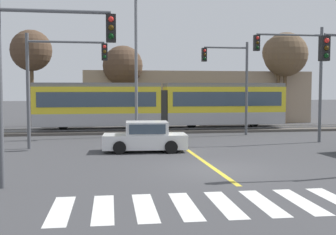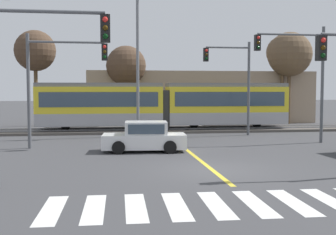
{
  "view_description": "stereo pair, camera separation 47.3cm",
  "coord_description": "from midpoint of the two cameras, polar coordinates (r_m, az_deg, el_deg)",
  "views": [
    {
      "loc": [
        -4.44,
        -15.95,
        3.17
      ],
      "look_at": [
        -0.78,
        6.84,
        1.6
      ],
      "focal_mm": 45.0,
      "sensor_mm": 36.0,
      "label": 1
    },
    {
      "loc": [
        -3.97,
        -16.02,
        3.17
      ],
      "look_at": [
        -0.78,
        6.84,
        1.6
      ],
      "focal_mm": 45.0,
      "sensor_mm": 36.0,
      "label": 2
    }
  ],
  "objects": [
    {
      "name": "crosswalk_stripe_2",
      "position": [
        11.54,
        -4.36,
        -12.03
      ],
      "size": [
        0.62,
        2.81,
        0.01
      ],
      "primitive_type": "cube",
      "rotation": [
        0.0,
        0.0,
        -0.02
      ],
      "color": "silver",
      "rests_on": "ground"
    },
    {
      "name": "building_backdrop_far",
      "position": [
        40.86,
        3.32,
        2.8
      ],
      "size": [
        21.05,
        6.0,
        4.79
      ],
      "primitive_type": "cube",
      "color": "gray",
      "rests_on": "ground"
    },
    {
      "name": "bare_tree_east",
      "position": [
        39.88,
        14.44,
        8.41
      ],
      "size": [
        2.98,
        2.98,
        7.97
      ],
      "color": "brown",
      "rests_on": "ground"
    },
    {
      "name": "crosswalk_stripe_0",
      "position": [
        11.62,
        -15.5,
        -12.04
      ],
      "size": [
        0.62,
        2.81,
        0.01
      ],
      "primitive_type": "cube",
      "rotation": [
        0.0,
        0.0,
        -0.02
      ],
      "color": "silver",
      "rests_on": "ground"
    },
    {
      "name": "rail_far",
      "position": [
        32.31,
        -1.61,
        -1.33
      ],
      "size": [
        120.0,
        0.08,
        0.1
      ],
      "primitive_type": "cube",
      "color": "#939399",
      "rests_on": "track_bed"
    },
    {
      "name": "traffic_light_mid_left",
      "position": [
        23.21,
        -15.53,
        5.94
      ],
      "size": [
        4.25,
        0.38,
        6.09
      ],
      "color": "#515459",
      "rests_on": "ground"
    },
    {
      "name": "crosswalk_stripe_6",
      "position": [
        12.58,
        16.46,
        -10.83
      ],
      "size": [
        0.62,
        2.81,
        0.01
      ],
      "primitive_type": "cube",
      "rotation": [
        0.0,
        0.0,
        -0.02
      ],
      "color": "silver",
      "rests_on": "ground"
    },
    {
      "name": "crosswalk_stripe_3",
      "position": [
        11.65,
        1.17,
        -11.86
      ],
      "size": [
        0.62,
        2.81,
        0.01
      ],
      "primitive_type": "cube",
      "rotation": [
        0.0,
        0.0,
        -0.02
      ],
      "color": "silver",
      "rests_on": "ground"
    },
    {
      "name": "street_lamp_centre",
      "position": [
        28.28,
        -4.45,
        8.76
      ],
      "size": [
        2.27,
        0.28,
        9.94
      ],
      "color": "slate",
      "rests_on": "ground"
    },
    {
      "name": "traffic_light_mid_right",
      "position": [
        25.83,
        16.89,
        6.6
      ],
      "size": [
        4.25,
        0.38,
        6.79
      ],
      "color": "#515459",
      "rests_on": "ground"
    },
    {
      "name": "bare_tree_west",
      "position": [
        36.99,
        -6.51,
        6.95
      ],
      "size": [
        3.47,
        3.47,
        6.93
      ],
      "color": "brown",
      "rests_on": "ground"
    },
    {
      "name": "track_bed",
      "position": [
        31.62,
        -1.44,
        -1.7
      ],
      "size": [
        120.0,
        4.0,
        0.18
      ],
      "primitive_type": "cube",
      "color": "#4C4742",
      "rests_on": "ground"
    },
    {
      "name": "light_rail_tram",
      "position": [
        31.49,
        -1.27,
        1.85
      ],
      "size": [
        18.5,
        2.64,
        3.43
      ],
      "color": "#9E9EA3",
      "rests_on": "track_bed"
    },
    {
      "name": "lane_centre_line",
      "position": [
        21.73,
        2.14,
        -4.49
      ],
      "size": [
        0.2,
        16.2,
        0.01
      ],
      "primitive_type": "cube",
      "color": "gold",
      "rests_on": "ground"
    },
    {
      "name": "ground_plane",
      "position": [
        16.83,
        5.56,
        -6.98
      ],
      "size": [
        200.0,
        200.0,
        0.0
      ],
      "primitive_type": "plane",
      "color": "#3D3D3F"
    },
    {
      "name": "bare_tree_far_west",
      "position": [
        37.63,
        -18.39,
        8.54
      ],
      "size": [
        3.46,
        3.46,
        8.13
      ],
      "color": "brown",
      "rests_on": "ground"
    },
    {
      "name": "traffic_light_far_right",
      "position": [
        29.03,
        8.23,
        5.82
      ],
      "size": [
        3.25,
        0.38,
        6.35
      ],
      "color": "#515459",
      "rests_on": "ground"
    },
    {
      "name": "crosswalk_stripe_1",
      "position": [
        11.53,
        -9.95,
        -12.09
      ],
      "size": [
        0.62,
        2.81,
        0.01
      ],
      "primitive_type": "cube",
      "rotation": [
        0.0,
        0.0,
        -0.02
      ],
      "color": "silver",
      "rests_on": "ground"
    },
    {
      "name": "crosswalk_stripe_5",
      "position": [
        12.18,
        11.64,
        -11.24
      ],
      "size": [
        0.62,
        2.81,
        0.01
      ],
      "primitive_type": "cube",
      "rotation": [
        0.0,
        0.0,
        -0.02
      ],
      "color": "silver",
      "rests_on": "ground"
    },
    {
      "name": "rail_near",
      "position": [
        30.89,
        -1.26,
        -1.57
      ],
      "size": [
        120.0,
        0.08,
        0.1
      ],
      "primitive_type": "cube",
      "color": "#939399",
      "rests_on": "track_bed"
    },
    {
      "name": "bare_tree_far_east",
      "position": [
        39.89,
        15.3,
        8.19
      ],
      "size": [
        3.98,
        3.98,
        8.28
      ],
      "color": "brown",
      "rests_on": "ground"
    },
    {
      "name": "traffic_light_near_left",
      "position": [
        14.17,
        -17.95,
        7.25
      ],
      "size": [
        3.75,
        0.38,
        6.23
      ],
      "color": "#515459",
      "rests_on": "ground"
    },
    {
      "name": "crosswalk_stripe_4",
      "position": [
        11.87,
        6.53,
        -11.59
      ],
      "size": [
        0.62,
        2.81,
        0.01
      ],
      "primitive_type": "cube",
      "rotation": [
        0.0,
        0.0,
        -0.02
      ],
      "color": "silver",
      "rests_on": "ground"
    },
    {
      "name": "sedan_crossing",
      "position": [
        21.41,
        -3.74,
        -2.74
      ],
      "size": [
        4.31,
        2.14,
        1.52
      ],
      "color": "silver",
      "rests_on": "ground"
    }
  ]
}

